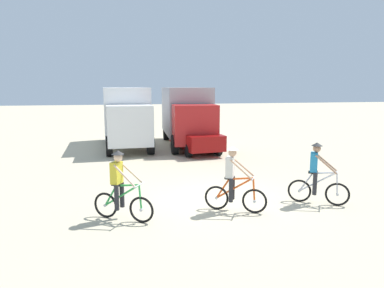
{
  "coord_description": "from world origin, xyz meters",
  "views": [
    {
      "loc": [
        -2.99,
        -10.04,
        3.4
      ],
      "look_at": [
        -0.03,
        3.95,
        1.1
      ],
      "focal_mm": 33.45,
      "sensor_mm": 36.0,
      "label": 1
    }
  ],
  "objects_px": {
    "cyclist_cowboy_hat": "(233,181)",
    "box_truck_avon_van": "(126,114)",
    "sedan_parked": "(196,135)",
    "box_truck_grey_hauler": "(187,113)",
    "cyclist_orange_shirt": "(120,188)",
    "cyclist_near_camera": "(317,176)"
  },
  "relations": [
    {
      "from": "cyclist_cowboy_hat",
      "to": "box_truck_avon_van",
      "type": "bearing_deg",
      "value": 102.38
    },
    {
      "from": "sedan_parked",
      "to": "cyclist_cowboy_hat",
      "type": "relative_size",
      "value": 2.39
    },
    {
      "from": "box_truck_grey_hauler",
      "to": "sedan_parked",
      "type": "relative_size",
      "value": 1.57
    },
    {
      "from": "cyclist_cowboy_hat",
      "to": "cyclist_near_camera",
      "type": "distance_m",
      "value": 2.58
    },
    {
      "from": "sedan_parked",
      "to": "cyclist_cowboy_hat",
      "type": "distance_m",
      "value": 9.07
    },
    {
      "from": "cyclist_cowboy_hat",
      "to": "cyclist_orange_shirt",
      "type": "bearing_deg",
      "value": -179.45
    },
    {
      "from": "box_truck_grey_hauler",
      "to": "cyclist_near_camera",
      "type": "distance_m",
      "value": 11.38
    },
    {
      "from": "box_truck_avon_van",
      "to": "cyclist_cowboy_hat",
      "type": "height_order",
      "value": "box_truck_avon_van"
    },
    {
      "from": "cyclist_cowboy_hat",
      "to": "box_truck_grey_hauler",
      "type": "bearing_deg",
      "value": 85.29
    },
    {
      "from": "box_truck_avon_van",
      "to": "sedan_parked",
      "type": "xyz_separation_m",
      "value": [
        3.48,
        -2.53,
        -0.99
      ]
    },
    {
      "from": "box_truck_grey_hauler",
      "to": "cyclist_orange_shirt",
      "type": "bearing_deg",
      "value": -109.21
    },
    {
      "from": "sedan_parked",
      "to": "cyclist_orange_shirt",
      "type": "height_order",
      "value": "cyclist_orange_shirt"
    },
    {
      "from": "box_truck_grey_hauler",
      "to": "cyclist_orange_shirt",
      "type": "xyz_separation_m",
      "value": [
        -3.96,
        -11.36,
        -1.03
      ]
    },
    {
      "from": "cyclist_orange_shirt",
      "to": "box_truck_grey_hauler",
      "type": "bearing_deg",
      "value": 70.79
    },
    {
      "from": "cyclist_cowboy_hat",
      "to": "sedan_parked",
      "type": "bearing_deg",
      "value": 84.03
    },
    {
      "from": "box_truck_avon_van",
      "to": "box_truck_grey_hauler",
      "type": "xyz_separation_m",
      "value": [
        3.47,
        -0.22,
        0.0
      ]
    },
    {
      "from": "sedan_parked",
      "to": "cyclist_cowboy_hat",
      "type": "xyz_separation_m",
      "value": [
        -0.94,
        -9.02,
        -0.04
      ]
    },
    {
      "from": "cyclist_cowboy_hat",
      "to": "cyclist_near_camera",
      "type": "xyz_separation_m",
      "value": [
        2.58,
        0.12,
        0.0
      ]
    },
    {
      "from": "box_truck_grey_hauler",
      "to": "cyclist_orange_shirt",
      "type": "distance_m",
      "value": 12.08
    },
    {
      "from": "sedan_parked",
      "to": "cyclist_orange_shirt",
      "type": "bearing_deg",
      "value": -113.67
    },
    {
      "from": "box_truck_grey_hauler",
      "to": "cyclist_orange_shirt",
      "type": "relative_size",
      "value": 3.77
    },
    {
      "from": "sedan_parked",
      "to": "cyclist_cowboy_hat",
      "type": "height_order",
      "value": "cyclist_cowboy_hat"
    }
  ]
}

